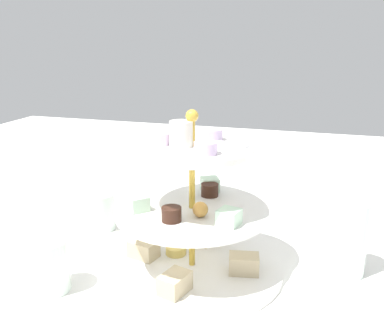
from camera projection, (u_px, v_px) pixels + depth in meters
ground_plane at (192, 270)px, 0.74m from camera, size 2.40×2.40×0.00m
tiered_serving_stand at (192, 223)px, 0.72m from camera, size 0.30×0.30×0.27m
water_glass_tall_right at (346, 237)px, 0.72m from camera, size 0.07×0.07×0.13m
water_glass_short_left at (100, 211)px, 0.89m from camera, size 0.06×0.06×0.07m
teacup_with_saucer at (157, 202)px, 0.98m from camera, size 0.09×0.09×0.05m
butter_knife_right at (256, 209)px, 0.99m from camera, size 0.17×0.03×0.00m
water_glass_mid_back at (49, 266)px, 0.67m from camera, size 0.06×0.06×0.08m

